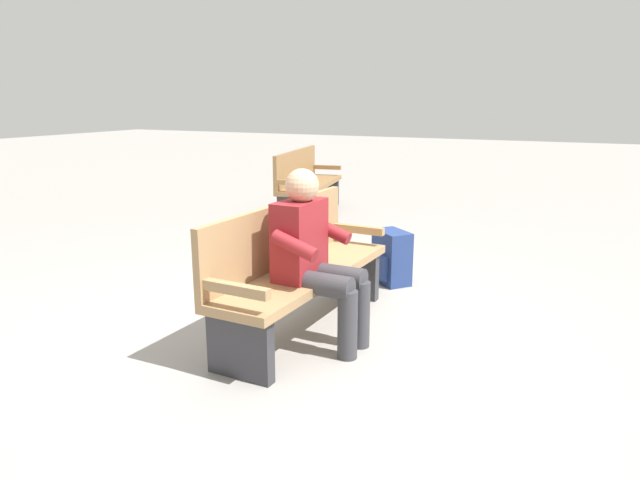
# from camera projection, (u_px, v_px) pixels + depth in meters

# --- Properties ---
(ground_plane) EXTENTS (40.00, 40.00, 0.00)m
(ground_plane) POSITION_uv_depth(u_px,v_px,m) (306.00, 330.00, 4.09)
(ground_plane) COLOR gray
(bench_near) EXTENTS (1.82, 0.55, 0.90)m
(bench_near) POSITION_uv_depth(u_px,v_px,m) (297.00, 267.00, 4.02)
(bench_near) COLOR #9E7A51
(bench_near) RESTS_ON ground
(person_seated) EXTENTS (0.58, 0.58, 1.18)m
(person_seated) POSITION_uv_depth(u_px,v_px,m) (315.00, 254.00, 3.72)
(person_seated) COLOR maroon
(person_seated) RESTS_ON ground
(backpack) EXTENTS (0.39, 0.41, 0.48)m
(backpack) POSITION_uv_depth(u_px,v_px,m) (391.00, 258.00, 5.09)
(backpack) COLOR navy
(backpack) RESTS_ON ground
(bench_far) EXTENTS (1.86, 0.80, 0.90)m
(bench_far) POSITION_uv_depth(u_px,v_px,m) (306.00, 182.00, 8.09)
(bench_far) COLOR olive
(bench_far) RESTS_ON ground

